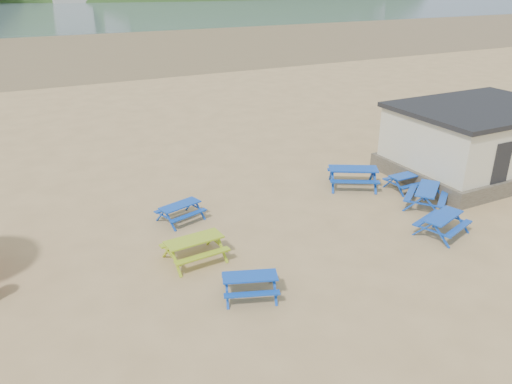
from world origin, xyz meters
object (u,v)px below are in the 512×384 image
picnic_table_blue_b (353,177)px  picnic_table_yellow (194,249)px  picnic_table_blue_a (181,212)px  amenity_block (477,140)px

picnic_table_blue_b → picnic_table_yellow: bearing=-132.5°
picnic_table_blue_b → picnic_table_yellow: 8.59m
picnic_table_blue_a → picnic_table_blue_b: 7.66m
picnic_table_blue_b → picnic_table_blue_a: bearing=-152.3°
picnic_table_blue_b → amenity_block: bearing=18.8°
amenity_block → picnic_table_blue_b: bearing=168.8°
picnic_table_yellow → picnic_table_blue_a: bearing=75.3°
picnic_table_blue_a → amenity_block: amenity_block is taller
picnic_table_blue_a → picnic_table_yellow: picnic_table_yellow is taller
picnic_table_blue_a → amenity_block: size_ratio=0.25×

